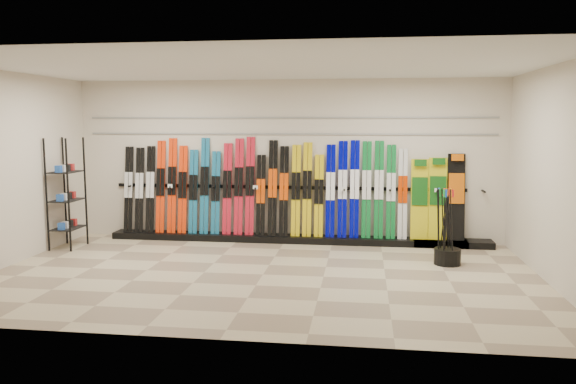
# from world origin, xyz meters

# --- Properties ---
(floor) EXTENTS (8.00, 8.00, 0.00)m
(floor) POSITION_xyz_m (0.00, 0.00, 0.00)
(floor) COLOR #88745E
(floor) RESTS_ON ground
(back_wall) EXTENTS (8.00, 0.00, 8.00)m
(back_wall) POSITION_xyz_m (0.00, 2.50, 1.50)
(back_wall) COLOR beige
(back_wall) RESTS_ON floor
(left_wall) EXTENTS (0.00, 5.00, 5.00)m
(left_wall) POSITION_xyz_m (-4.00, 0.00, 1.50)
(left_wall) COLOR beige
(left_wall) RESTS_ON floor
(right_wall) EXTENTS (0.00, 5.00, 5.00)m
(right_wall) POSITION_xyz_m (4.00, 0.00, 1.50)
(right_wall) COLOR beige
(right_wall) RESTS_ON floor
(ceiling) EXTENTS (8.00, 8.00, 0.00)m
(ceiling) POSITION_xyz_m (0.00, 0.00, 3.00)
(ceiling) COLOR silver
(ceiling) RESTS_ON back_wall
(ski_rack_base) EXTENTS (8.00, 0.40, 0.12)m
(ski_rack_base) POSITION_xyz_m (0.22, 2.28, 0.06)
(ski_rack_base) COLOR black
(ski_rack_base) RESTS_ON floor
(skis) EXTENTS (5.37, 0.27, 1.83)m
(skis) POSITION_xyz_m (-0.44, 2.35, 0.97)
(skis) COLOR black
(skis) RESTS_ON ski_rack_base
(snowboards) EXTENTS (0.95, 0.24, 1.54)m
(snowboards) POSITION_xyz_m (2.78, 2.35, 0.86)
(snowboards) COLOR gold
(snowboards) RESTS_ON ski_rack_base
(accessory_rack) EXTENTS (0.40, 0.60, 1.95)m
(accessory_rack) POSITION_xyz_m (-3.75, 1.31, 0.97)
(accessory_rack) COLOR black
(accessory_rack) RESTS_ON floor
(pole_bin) EXTENTS (0.41, 0.41, 0.25)m
(pole_bin) POSITION_xyz_m (2.77, 0.97, 0.12)
(pole_bin) COLOR black
(pole_bin) RESTS_ON floor
(ski_poles) EXTENTS (0.28, 0.35, 1.18)m
(ski_poles) POSITION_xyz_m (2.71, 0.95, 0.61)
(ski_poles) COLOR black
(ski_poles) RESTS_ON pole_bin
(slatwall_rail_0) EXTENTS (7.60, 0.02, 0.03)m
(slatwall_rail_0) POSITION_xyz_m (0.00, 2.48, 2.00)
(slatwall_rail_0) COLOR gray
(slatwall_rail_0) RESTS_ON back_wall
(slatwall_rail_1) EXTENTS (7.60, 0.02, 0.03)m
(slatwall_rail_1) POSITION_xyz_m (0.00, 2.48, 2.30)
(slatwall_rail_1) COLOR gray
(slatwall_rail_1) RESTS_ON back_wall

